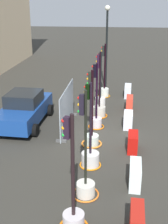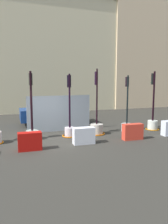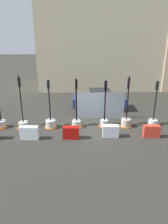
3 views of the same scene
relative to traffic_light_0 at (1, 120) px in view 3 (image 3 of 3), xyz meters
name	(u,v)px [view 3 (image 3 of 3)]	position (x,y,z in m)	size (l,w,h in m)	color
ground_plane	(90,129)	(6.31, -0.46, -0.59)	(120.00, 120.00, 0.00)	#312F29
traffic_light_0	(1,120)	(0.00, 0.00, 0.00)	(0.88, 0.88, 3.57)	silver
traffic_light_1	(23,121)	(1.60, -0.16, -0.04)	(0.93, 0.93, 3.72)	beige
traffic_light_2	(51,121)	(3.52, -0.14, -0.10)	(0.87, 0.87, 3.44)	beige
traffic_light_3	(77,119)	(5.36, -0.02, -0.05)	(0.95, 0.95, 3.48)	beige
traffic_light_4	(104,118)	(7.36, -0.06, 0.04)	(0.84, 0.84, 3.36)	silver
traffic_light_5	(126,120)	(8.93, -0.11, -0.10)	(0.94, 0.94, 3.65)	#B8B1A3
traffic_light_6	(153,118)	(10.92, -0.03, 0.02)	(0.64, 0.64, 3.30)	silver
construction_barrier_1	(29,133)	(2.39, -1.86, -0.16)	(1.16, 0.45, 0.85)	white
construction_barrier_2	(71,133)	(5.01, -1.86, -0.19)	(1.03, 0.47, 0.80)	#B4100B
construction_barrier_3	(111,131)	(7.57, -1.71, -0.19)	(1.05, 0.49, 0.79)	silver
construction_barrier_4	(152,131)	(10.19, -1.84, -0.18)	(1.06, 0.43, 0.81)	red
car_blue_estate	(99,100)	(7.35, 3.71, 0.26)	(4.60, 2.35, 1.74)	navy
building_main_facade	(111,39)	(9.56, 12.75, 5.12)	(17.77, 7.15, 11.36)	beige
site_fence_panel	(100,106)	(7.17, 1.41, 0.43)	(3.82, 0.50, 2.12)	#919EA8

